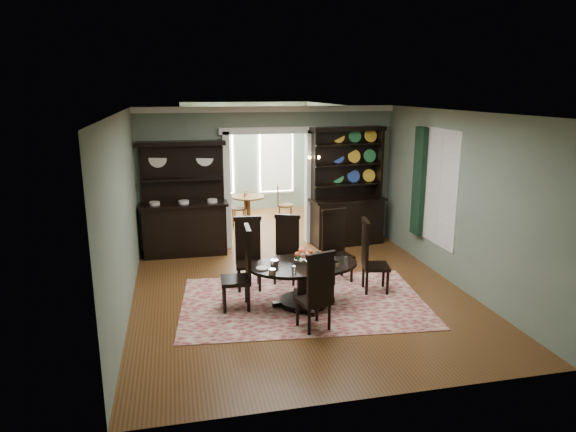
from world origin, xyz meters
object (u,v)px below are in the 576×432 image
object	(u,v)px
dining_table	(304,277)
welsh_dresser	(347,202)
sideboard	(184,216)
parlor_table	(248,206)

from	to	relation	value
dining_table	welsh_dresser	size ratio (longest dim) A/B	0.69
sideboard	welsh_dresser	size ratio (longest dim) A/B	0.91
dining_table	welsh_dresser	world-z (taller)	welsh_dresser
sideboard	dining_table	bearing A→B (deg)	-59.86
welsh_dresser	parlor_table	world-z (taller)	welsh_dresser
sideboard	parlor_table	xyz separation A→B (m)	(1.61, 1.96, -0.32)
dining_table	welsh_dresser	xyz separation A→B (m)	(1.76, 3.08, 0.45)
sideboard	welsh_dresser	xyz separation A→B (m)	(3.51, -0.01, 0.12)
sideboard	parlor_table	world-z (taller)	sideboard
dining_table	welsh_dresser	bearing A→B (deg)	58.08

